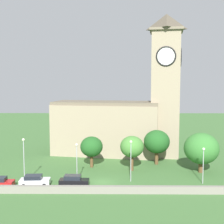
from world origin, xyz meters
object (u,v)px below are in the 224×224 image
Objects in this scene: streetlamp_east_end at (203,159)px; tree_riverside_east at (92,147)px; streetlamp_central at (77,156)px; church at (123,115)px; tree_churchyard at (201,149)px; streetlamp_east_mid at (131,154)px; streetlamp_west_mid at (24,154)px; car_white at (35,180)px; car_black at (74,181)px; tree_riverside_west at (132,147)px; tree_by_tower at (157,142)px.

tree_riverside_east is at bearing 153.56° from streetlamp_east_end.
church is at bearing 67.52° from streetlamp_central.
streetlamp_east_mid is at bearing -158.30° from tree_churchyard.
streetlamp_west_mid reaches higher than streetlamp_central.
streetlamp_east_end is (29.47, 0.32, -0.89)m from streetlamp_west_mid.
car_white is at bearing -27.65° from streetlamp_west_mid.
church is 22.13m from streetlamp_central.
streetlamp_east_mid is at bearing 15.90° from car_black.
streetlamp_central is (-8.27, -19.99, -4.66)m from church.
tree_churchyard reaches higher than car_black.
car_black is at bearing -175.39° from streetlamp_east_end.
tree_churchyard is (22.33, 5.64, 0.08)m from streetlamp_central.
streetlamp_west_mid is at bearing -179.39° from streetlamp_east_end.
car_black is 0.73× the size of streetlamp_central.
tree_riverside_east reaches higher than streetlamp_east_end.
tree_riverside_east is at bearing 79.89° from car_black.
car_black is 0.72× the size of tree_riverside_west.
streetlamp_east_mid is 1.00× the size of tree_by_tower.
streetlamp_east_end reaches higher than car_white.
car_white is 0.74× the size of streetlamp_central.
streetlamp_east_end is at bearing -1.61° from streetlamp_central.
streetlamp_west_mid is at bearing -128.88° from church.
car_black is 20.61m from tree_by_tower.
streetlamp_central is 0.99× the size of tree_riverside_west.
streetlamp_west_mid is 1.26× the size of streetlamp_east_end.
car_white is at bearing -124.22° from church.
tree_riverside_west is (0.54, 6.31, -0.10)m from streetlamp_east_mid.
streetlamp_east_end is 0.85× the size of tree_by_tower.
streetlamp_west_mid reaches higher than tree_by_tower.
car_black is at bearing -110.89° from church.
streetlamp_east_end is at bearing -63.00° from tree_by_tower.
church is 14.14m from tree_riverside_west.
church is 4.50× the size of streetlamp_east_mid.
car_black is 0.68× the size of tree_by_tower.
streetlamp_central is 0.94× the size of streetlamp_east_mid.
tree_by_tower is at bearing 143.13° from tree_churchyard.
streetlamp_east_end is 13.28m from tree_by_tower.
streetlamp_west_mid is 1.15× the size of streetlamp_central.
streetlamp_east_mid is 12.35m from tree_by_tower.
streetlamp_west_mid is 1.14× the size of tree_riverside_west.
streetlamp_east_mid is 0.95× the size of tree_churchyard.
church is at bearing 51.12° from streetlamp_west_mid.
tree_churchyard is at bearing 14.63° from car_white.
car_black is 0.63× the size of streetlamp_west_mid.
church is at bearing 126.98° from tree_by_tower.
car_white is at bearing 176.70° from car_black.
tree_riverside_east is (-7.27, 8.57, -0.60)m from streetlamp_east_mid.
church is 25.20m from car_black.
tree_churchyard is 1.12× the size of tree_riverside_west.
car_white is 7.76m from streetlamp_central.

